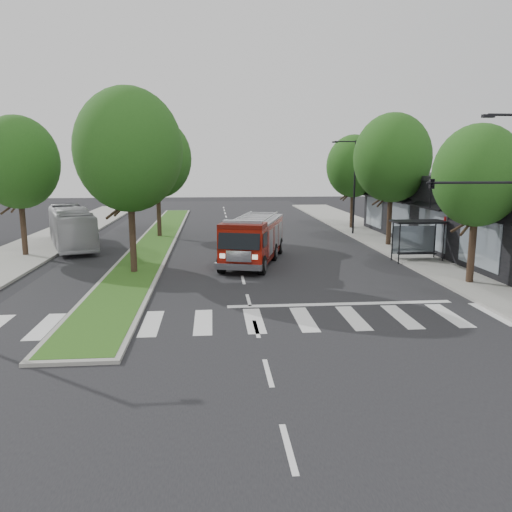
{
  "coord_description": "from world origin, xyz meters",
  "views": [
    {
      "loc": [
        -1.57,
        -21.82,
        6.13
      ],
      "look_at": [
        0.45,
        1.28,
        1.8
      ],
      "focal_mm": 35.0,
      "sensor_mm": 36.0,
      "label": 1
    }
  ],
  "objects": [
    {
      "name": "tree_right_near",
      "position": [
        11.5,
        2.0,
        5.51
      ],
      "size": [
        4.4,
        4.4,
        8.05
      ],
      "color": "black",
      "rests_on": "ground"
    },
    {
      "name": "city_bus",
      "position": [
        -11.97,
        15.75,
        1.49
      ],
      "size": [
        6.02,
        10.88,
        2.97
      ],
      "primitive_type": "imported",
      "rotation": [
        0.0,
        0.0,
        0.35
      ],
      "color": "#B0B0B4",
      "rests_on": "ground"
    },
    {
      "name": "streetlight_right_far",
      "position": [
        10.35,
        20.0,
        4.48
      ],
      "size": [
        2.11,
        0.2,
        8.0
      ],
      "color": "black",
      "rests_on": "ground"
    },
    {
      "name": "fire_engine",
      "position": [
        0.93,
        8.66,
        1.44
      ],
      "size": [
        4.83,
        9.02,
        3.0
      ],
      "rotation": [
        0.0,
        0.0,
        -0.28
      ],
      "color": "#4D0904",
      "rests_on": "ground"
    },
    {
      "name": "tree_median_near",
      "position": [
        -6.0,
        6.0,
        6.81
      ],
      "size": [
        5.8,
        5.8,
        10.16
      ],
      "color": "black",
      "rests_on": "ground"
    },
    {
      "name": "tree_right_far",
      "position": [
        11.5,
        24.0,
        5.84
      ],
      "size": [
        5.0,
        5.0,
        8.73
      ],
      "color": "black",
      "rests_on": "ground"
    },
    {
      "name": "median",
      "position": [
        -6.0,
        18.0,
        0.08
      ],
      "size": [
        3.0,
        50.0,
        0.15
      ],
      "color": "gray",
      "rests_on": "ground"
    },
    {
      "name": "tree_right_mid",
      "position": [
        11.5,
        14.0,
        6.49
      ],
      "size": [
        5.6,
        5.6,
        9.72
      ],
      "color": "black",
      "rests_on": "ground"
    },
    {
      "name": "streetlight_right_near",
      "position": [
        9.61,
        -3.5,
        4.67
      ],
      "size": [
        4.08,
        0.22,
        8.0
      ],
      "color": "black",
      "rests_on": "ground"
    },
    {
      "name": "sidewalk_right",
      "position": [
        12.5,
        10.0,
        0.07
      ],
      "size": [
        5.0,
        80.0,
        0.15
      ],
      "primitive_type": "cube",
      "color": "gray",
      "rests_on": "ground"
    },
    {
      "name": "storefront_row",
      "position": [
        17.0,
        10.0,
        2.5
      ],
      "size": [
        8.0,
        30.0,
        5.0
      ],
      "primitive_type": "cube",
      "color": "black",
      "rests_on": "ground"
    },
    {
      "name": "ground",
      "position": [
        0.0,
        0.0,
        0.0
      ],
      "size": [
        140.0,
        140.0,
        0.0
      ],
      "primitive_type": "plane",
      "color": "black",
      "rests_on": "ground"
    },
    {
      "name": "tree_median_far",
      "position": [
        -6.0,
        20.0,
        6.49
      ],
      "size": [
        5.6,
        5.6,
        9.72
      ],
      "color": "black",
      "rests_on": "ground"
    },
    {
      "name": "bus_shelter",
      "position": [
        11.2,
        8.15,
        2.04
      ],
      "size": [
        3.2,
        1.6,
        2.61
      ],
      "color": "black",
      "rests_on": "ground"
    },
    {
      "name": "sidewalk_left",
      "position": [
        -14.5,
        10.0,
        0.07
      ],
      "size": [
        5.0,
        80.0,
        0.15
      ],
      "primitive_type": "cube",
      "color": "gray",
      "rests_on": "ground"
    },
    {
      "name": "tree_left_mid",
      "position": [
        -14.0,
        12.0,
        6.16
      ],
      "size": [
        5.2,
        5.2,
        9.16
      ],
      "color": "black",
      "rests_on": "ground"
    }
  ]
}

